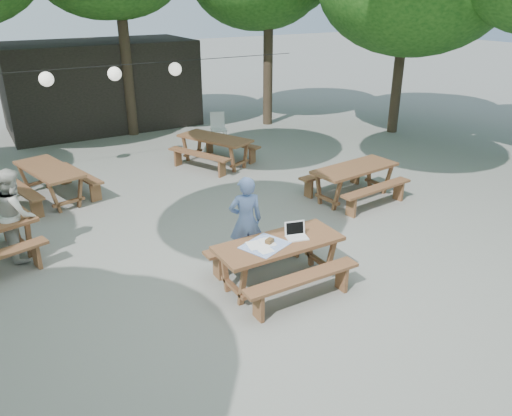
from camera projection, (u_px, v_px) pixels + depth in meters
The scene contains 12 objects.
ground at pixel (238, 260), 8.65m from camera, with size 80.00×80.00×0.00m, color slate.
pavilion at pixel (101, 85), 16.63m from camera, with size 6.00×3.00×2.80m, color black.
main_picnic_table at pixel (279, 262), 7.81m from camera, with size 2.00×1.58×0.75m.
picnic_table_ne at pixel (354, 182), 11.06m from camera, with size 2.07×1.77×0.75m.
picnic_table_far_w at pixel (51, 183), 11.01m from camera, with size 1.99×2.22×0.75m.
picnic_table_far_e at pixel (215, 150), 13.26m from camera, with size 2.22×2.38×0.75m.
woman at pixel (246, 221), 8.29m from camera, with size 0.57×0.37×1.56m, color #7590D5.
second_person at pixel (16, 214), 8.48m from camera, with size 0.78×0.61×1.61m, color beige.
plastic_chair at pixel (219, 134), 15.28m from camera, with size 0.54×0.54×0.90m.
laptop at pixel (296, 233), 7.79m from camera, with size 0.38×0.33×0.24m.
tabletop_clutter at pixel (265, 244), 7.55m from camera, with size 0.80×0.75×0.08m.
paper_lanterns at pixel (115, 74), 12.35m from camera, with size 9.00×0.34×0.38m.
Camera 1 is at (-3.56, -6.68, 4.29)m, focal length 35.00 mm.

